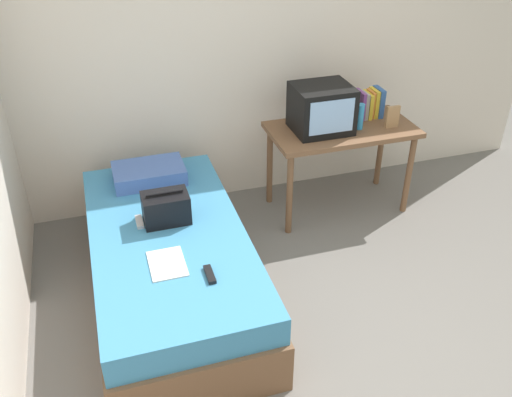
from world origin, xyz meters
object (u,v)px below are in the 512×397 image
Objects in this scene: water_bottle at (360,116)px; remote_silver at (139,222)px; pillow at (149,173)px; magazine at (167,264)px; book_row at (369,104)px; tv at (322,109)px; remote_dark at (210,274)px; handbag at (166,208)px; bed at (171,264)px; picture_frame at (392,117)px; desk at (341,138)px.

remote_silver is (-1.80, -0.49, -0.31)m from water_bottle.
pillow is 1.02m from magazine.
book_row reaches higher than magazine.
pillow is (-1.36, -0.01, -0.34)m from tv.
tv reaches higher than remote_dark.
remote_silver is (-0.18, 0.02, -0.09)m from handbag.
picture_frame reaches higher than bed.
pillow is at bearing 87.60° from magazine.
picture_frame is at bearing 11.83° from remote_silver.
magazine is (-1.59, -1.02, -0.12)m from desk.
remote_silver is at bearing 102.03° from magazine.
picture_frame reaches higher than remote_silver.
bed is 0.59m from remote_dark.
water_bottle is 0.26m from picture_frame.
picture_frame is at bearing 24.87° from magazine.
bed is at bearing -158.75° from water_bottle.
water_bottle is 1.68m from pillow.
water_bottle is 1.98m from magazine.
bed is 6.90× the size of magazine.
picture_frame is at bearing 17.09° from bed.
water_bottle is 1.71m from handbag.
desk is at bearing 163.17° from picture_frame.
handbag reaches higher than bed.
remote_silver is (-1.50, -0.55, -0.38)m from tv.
remote_dark is (-1.18, -1.21, -0.38)m from tv.
desk is at bearing 17.87° from remote_silver.
magazine is 0.28m from remote_dark.
book_row reaches higher than remote_silver.
handbag is at bearing -166.39° from picture_frame.
tv is at bearing 177.59° from desk.
picture_frame is at bearing 31.95° from remote_dark.
picture_frame is at bearing -3.36° from pillow.
remote_silver reaches higher than magazine.
magazine is at bearing -92.40° from pillow.
water_bottle is at bearing 17.45° from handbag.
picture_frame is (0.56, -0.12, -0.09)m from tv.
bed is 1.72m from desk.
desk is 1.61m from handbag.
tv is 1.47× the size of handbag.
book_row reaches higher than water_bottle.
magazine is (-1.40, -1.03, -0.39)m from tv.
tv is at bearing 45.53° from remote_dark.
remote_dark is at bearing -141.32° from book_row.
book_row is at bearing 38.68° from remote_dark.
desk is 1.82m from remote_dark.
picture_frame is at bearing -11.93° from water_bottle.
water_bottle is 1.31× the size of remote_dark.
magazine is at bearing -148.47° from book_row.
pillow is 1.72× the size of handbag.
picture_frame is 1.95m from handbag.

